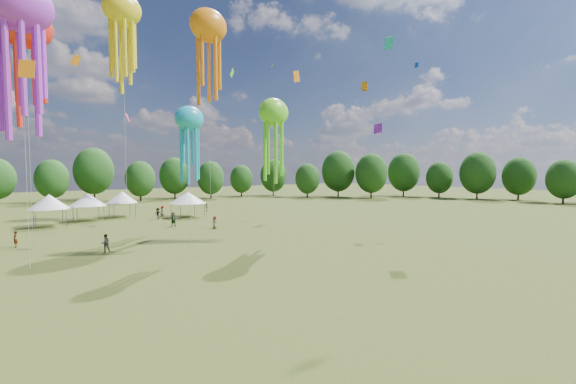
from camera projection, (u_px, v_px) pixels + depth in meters
ground at (481, 364)px, 14.53m from camera, size 300.00×300.00×0.00m
spectator_near at (105, 243)px, 34.38m from camera, size 0.82×0.65×1.67m
spectators_far at (155, 217)px, 53.56m from camera, size 32.51×19.90×1.93m
festival_tents at (84, 200)px, 54.69m from camera, size 35.61×12.86×4.39m
show_kites at (153, 51)px, 43.55m from camera, size 29.64×24.02×32.14m
treeline at (81, 177)px, 60.85m from camera, size 201.57×95.24×13.43m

